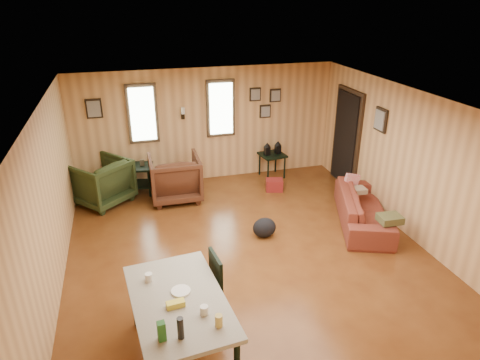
# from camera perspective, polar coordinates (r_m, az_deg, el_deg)

# --- Properties ---
(room) EXTENTS (5.54, 6.04, 2.44)m
(room) POSITION_cam_1_polar(r_m,az_deg,el_deg) (6.63, 1.70, 0.96)
(room) COLOR brown
(room) RESTS_ON ground
(sofa) EXTENTS (1.24, 2.05, 0.77)m
(sofa) POSITION_cam_1_polar(r_m,az_deg,el_deg) (7.80, 16.19, -3.01)
(sofa) COLOR maroon
(sofa) RESTS_ON ground
(recliner_brown) EXTENTS (0.97, 0.91, 0.98)m
(recliner_brown) POSITION_cam_1_polar(r_m,az_deg,el_deg) (8.42, -8.68, 0.57)
(recliner_brown) COLOR #442314
(recliner_brown) RESTS_ON ground
(recliner_green) EXTENTS (1.28, 1.28, 0.96)m
(recliner_green) POSITION_cam_1_polar(r_m,az_deg,el_deg) (8.59, -18.05, 0.03)
(recliner_green) COLOR #263317
(recliner_green) RESTS_ON ground
(end_table) EXTENTS (0.66, 0.62, 0.72)m
(end_table) POSITION_cam_1_polar(r_m,az_deg,el_deg) (8.86, -13.43, 0.76)
(end_table) COLOR black
(end_table) RESTS_ON ground
(side_table) EXTENTS (0.58, 0.58, 0.81)m
(side_table) POSITION_cam_1_polar(r_m,az_deg,el_deg) (9.37, 4.34, 3.62)
(side_table) COLOR black
(side_table) RESTS_ON ground
(cooler) EXTENTS (0.39, 0.32, 0.24)m
(cooler) POSITION_cam_1_polar(r_m,az_deg,el_deg) (8.85, 4.59, -0.66)
(cooler) COLOR maroon
(cooler) RESTS_ON ground
(backpack) EXTENTS (0.44, 0.36, 0.34)m
(backpack) POSITION_cam_1_polar(r_m,az_deg,el_deg) (7.19, 3.27, -6.36)
(backpack) COLOR black
(backpack) RESTS_ON ground
(sofa_pillows) EXTENTS (0.40, 1.54, 0.32)m
(sofa_pillows) POSITION_cam_1_polar(r_m,az_deg,el_deg) (7.67, 17.04, -2.68)
(sofa_pillows) COLOR #4C4D2B
(sofa_pillows) RESTS_ON sofa
(dining_table) EXTENTS (1.10, 1.67, 1.04)m
(dining_table) POSITION_cam_1_polar(r_m,az_deg,el_deg) (4.77, -8.15, -16.20)
(dining_table) COLOR gray
(dining_table) RESTS_ON ground
(dining_chair) EXTENTS (0.48, 0.48, 0.95)m
(dining_chair) POSITION_cam_1_polar(r_m,az_deg,el_deg) (5.31, -4.37, -13.99)
(dining_chair) COLOR #263317
(dining_chair) RESTS_ON ground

